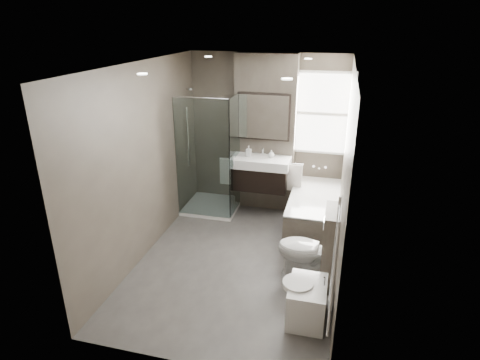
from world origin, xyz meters
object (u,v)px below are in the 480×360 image
(bidet, at_px, (306,301))
(bathtub, at_px, (314,211))
(vanity, at_px, (260,173))
(toilet, at_px, (310,251))

(bidet, bearing_deg, bathtub, 92.43)
(vanity, height_order, toilet, vanity)
(vanity, distance_m, bathtub, 1.07)
(vanity, xyz_separation_m, bathtub, (0.92, -0.33, -0.43))
(toilet, relative_size, bidet, 1.42)
(vanity, distance_m, toilet, 1.95)
(vanity, relative_size, toilet, 1.17)
(vanity, relative_size, bidet, 1.67)
(vanity, distance_m, bidet, 2.67)
(vanity, height_order, bathtub, vanity)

